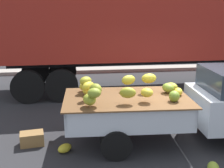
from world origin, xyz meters
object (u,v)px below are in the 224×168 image
object	(u,v)px
pickup_truck	(209,103)
produce_crate	(32,139)
fallen_banana_bunch_near_tailgate	(65,148)
fallen_banana_bunch_by_wheel	(213,167)
semi_trailer	(157,21)

from	to	relation	value
pickup_truck	produce_crate	bearing A→B (deg)	179.34
fallen_banana_bunch_near_tailgate	fallen_banana_bunch_by_wheel	size ratio (longest dim) A/B	1.14
produce_crate	semi_trailer	bearing A→B (deg)	47.18
fallen_banana_bunch_near_tailgate	pickup_truck	bearing A→B (deg)	4.19
fallen_banana_bunch_near_tailgate	fallen_banana_bunch_by_wheel	bearing A→B (deg)	-22.20
pickup_truck	fallen_banana_bunch_near_tailgate	size ratio (longest dim) A/B	14.63
pickup_truck	produce_crate	world-z (taller)	pickup_truck
semi_trailer	produce_crate	world-z (taller)	semi_trailer
semi_trailer	produce_crate	xyz separation A→B (m)	(-4.07, -4.39, -2.40)
pickup_truck	fallen_banana_bunch_near_tailgate	bearing A→B (deg)	-173.48
fallen_banana_bunch_near_tailgate	produce_crate	xyz separation A→B (m)	(-0.75, 0.45, 0.05)
pickup_truck	semi_trailer	size ratio (longest dim) A/B	0.42
produce_crate	fallen_banana_bunch_by_wheel	bearing A→B (deg)	-24.23
pickup_truck	fallen_banana_bunch_by_wheel	bearing A→B (deg)	-107.14
fallen_banana_bunch_by_wheel	produce_crate	xyz separation A→B (m)	(-3.57, 1.61, 0.05)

